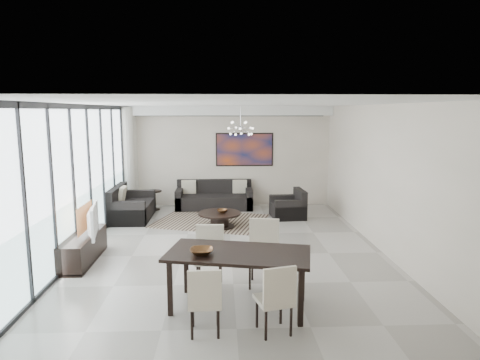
{
  "coord_description": "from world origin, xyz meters",
  "views": [
    {
      "loc": [
        -0.18,
        -7.99,
        2.77
      ],
      "look_at": [
        0.23,
        1.38,
        1.25
      ],
      "focal_mm": 32.0,
      "sensor_mm": 36.0,
      "label": 1
    }
  ],
  "objects": [
    {
      "name": "side_table",
      "position": [
        -2.07,
        3.94,
        0.37
      ],
      "size": [
        0.41,
        0.41,
        0.56
      ],
      "color": "black",
      "rests_on": "floor"
    },
    {
      "name": "dining_chair_ne",
      "position": [
        0.49,
        -1.4,
        0.6
      ],
      "size": [
        0.56,
        0.56,
        1.05
      ],
      "color": "beige",
      "rests_on": "floor"
    },
    {
      "name": "room_shell",
      "position": [
        0.46,
        0.0,
        1.45
      ],
      "size": [
        6.0,
        9.0,
        2.9
      ],
      "color": "#A8A39B",
      "rests_on": "ground"
    },
    {
      "name": "chandelier",
      "position": [
        0.3,
        2.5,
        2.35
      ],
      "size": [
        0.66,
        0.66,
        0.71
      ],
      "color": "silver",
      "rests_on": "room_shell"
    },
    {
      "name": "armchair",
      "position": [
        1.59,
        2.9,
        0.25
      ],
      "size": [
        0.89,
        0.93,
        0.74
      ],
      "color": "black",
      "rests_on": "floor"
    },
    {
      "name": "soffit",
      "position": [
        0.0,
        4.3,
        2.77
      ],
      "size": [
        5.98,
        0.4,
        0.26
      ],
      "primitive_type": "cube",
      "color": "white",
      "rests_on": "room_shell"
    },
    {
      "name": "dining_chair_sw",
      "position": [
        -0.4,
        -3.03,
        0.51
      ],
      "size": [
        0.42,
        0.42,
        0.89
      ],
      "color": "beige",
      "rests_on": "floor"
    },
    {
      "name": "dining_table",
      "position": [
        0.05,
        -2.27,
        0.74
      ],
      "size": [
        2.14,
        1.38,
        0.82
      ],
      "color": "black",
      "rests_on": "floor"
    },
    {
      "name": "bowl_dining",
      "position": [
        -0.46,
        -2.34,
        0.86
      ],
      "size": [
        0.32,
        0.32,
        0.08
      ],
      "primitive_type": "imported",
      "rotation": [
        0.0,
        0.0,
        -0.01
      ],
      "color": "brown",
      "rests_on": "dining_table"
    },
    {
      "name": "window_wall",
      "position": [
        -2.86,
        0.0,
        1.47
      ],
      "size": [
        0.37,
        8.95,
        2.9
      ],
      "color": "silver",
      "rests_on": "floor"
    },
    {
      "name": "loveseat",
      "position": [
        -2.55,
        2.93,
        0.29
      ],
      "size": [
        0.95,
        1.69,
        0.84
      ],
      "color": "black",
      "rests_on": "floor"
    },
    {
      "name": "sofa_main",
      "position": [
        -0.39,
        4.07,
        0.27
      ],
      "size": [
        2.17,
        0.89,
        0.79
      ],
      "color": "black",
      "rests_on": "floor"
    },
    {
      "name": "rug",
      "position": [
        -0.45,
        2.6,
        0.01
      ],
      "size": [
        3.12,
        2.72,
        0.01
      ],
      "primitive_type": "cube",
      "rotation": [
        0.0,
        0.0,
        -0.3
      ],
      "color": "black",
      "rests_on": "floor"
    },
    {
      "name": "tv_console",
      "position": [
        -2.76,
        -0.25,
        0.25
      ],
      "size": [
        0.46,
        1.63,
        0.51
      ],
      "primitive_type": "cube",
      "color": "black",
      "rests_on": "floor"
    },
    {
      "name": "dining_chair_se",
      "position": [
        0.49,
        -3.05,
        0.53
      ],
      "size": [
        0.52,
        0.52,
        0.92
      ],
      "color": "beige",
      "rests_on": "floor"
    },
    {
      "name": "television",
      "position": [
        -2.6,
        -0.32,
        0.79
      ],
      "size": [
        0.32,
        0.99,
        0.57
      ],
      "primitive_type": "imported",
      "rotation": [
        0.0,
        0.0,
        1.77
      ],
      "color": "gray",
      "rests_on": "tv_console"
    },
    {
      "name": "painting",
      "position": [
        0.5,
        4.47,
        1.65
      ],
      "size": [
        1.68,
        0.04,
        0.98
      ],
      "primitive_type": "cube",
      "color": "#B04418",
      "rests_on": "room_shell"
    },
    {
      "name": "dining_chair_nw",
      "position": [
        -0.38,
        -1.43,
        0.56
      ],
      "size": [
        0.46,
        0.46,
        0.97
      ],
      "color": "beige",
      "rests_on": "floor"
    },
    {
      "name": "coffee_table",
      "position": [
        -0.23,
        2.01,
        0.2
      ],
      "size": [
        1.03,
        1.03,
        0.36
      ],
      "color": "black",
      "rests_on": "floor"
    },
    {
      "name": "bowl_coffee",
      "position": [
        -0.17,
        2.0,
        0.4
      ],
      "size": [
        0.27,
        0.27,
        0.08
      ],
      "primitive_type": "imported",
      "rotation": [
        0.0,
        0.0,
        0.09
      ],
      "color": "brown",
      "rests_on": "coffee_table"
    }
  ]
}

